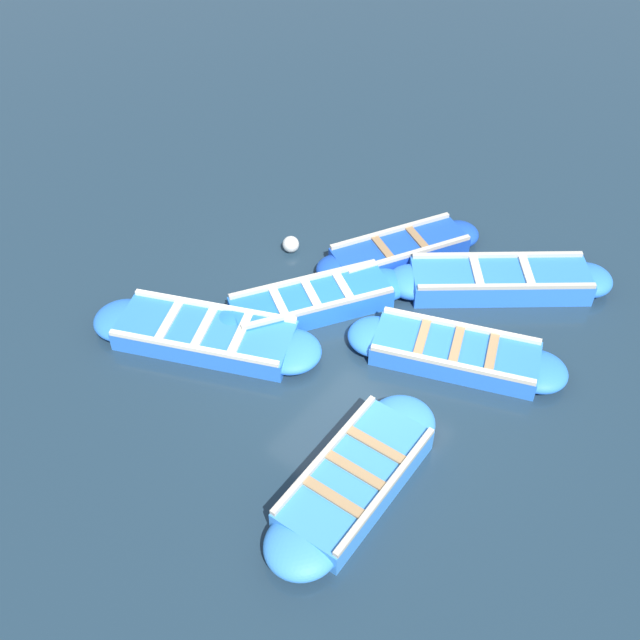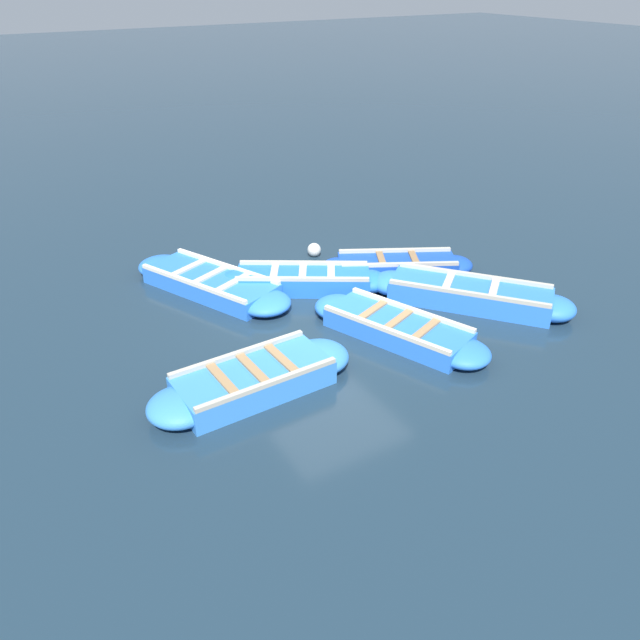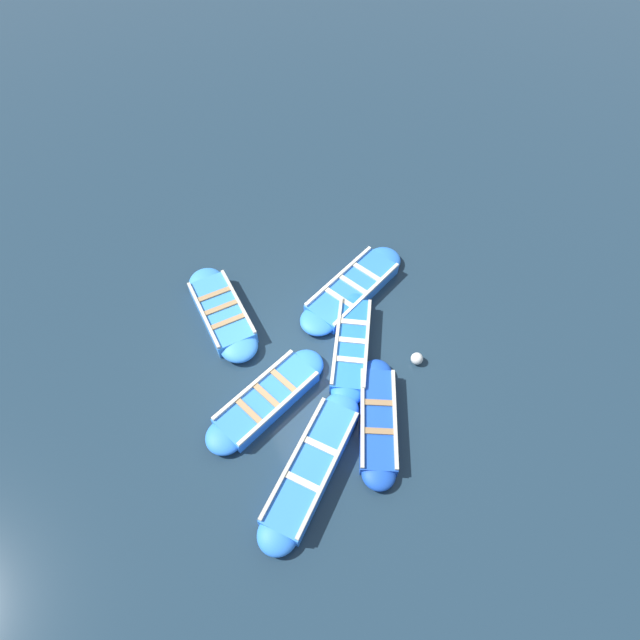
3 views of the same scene
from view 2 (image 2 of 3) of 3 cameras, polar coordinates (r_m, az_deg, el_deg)
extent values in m
plane|color=#1C303F|center=(11.46, 1.02, 0.45)|extent=(120.00, 120.00, 0.00)
cube|color=blue|center=(12.07, 13.52, 2.23)|extent=(2.57, 2.86, 0.40)
ellipsoid|color=blue|center=(12.05, 20.47, 1.03)|extent=(1.17, 1.17, 0.40)
ellipsoid|color=blue|center=(12.27, 6.69, 3.37)|extent=(1.17, 1.17, 0.40)
cube|color=#B2AD9E|center=(12.33, 13.92, 4.00)|extent=(1.90, 2.30, 0.07)
cube|color=#B2AD9E|center=(11.60, 13.37, 2.39)|extent=(1.90, 2.30, 0.07)
cube|color=beige|center=(11.95, 15.63, 2.82)|extent=(0.69, 0.60, 0.04)
cube|color=beige|center=(12.01, 11.67, 3.49)|extent=(0.69, 0.60, 0.04)
cube|color=blue|center=(12.32, -1.58, 3.60)|extent=(2.65, 2.06, 0.37)
ellipsoid|color=blue|center=(12.33, 4.50, 3.56)|extent=(1.05, 1.05, 0.37)
ellipsoid|color=blue|center=(12.44, -7.60, 3.61)|extent=(1.05, 1.05, 0.37)
cube|color=#B2AD9E|center=(12.55, -1.52, 5.24)|extent=(2.22, 1.40, 0.07)
cube|color=#B2AD9E|center=(11.89, -1.66, 3.77)|extent=(2.22, 1.40, 0.07)
cube|color=beige|center=(12.22, 1.02, 4.45)|extent=(0.49, 0.69, 0.04)
cube|color=beige|center=(12.23, -1.59, 4.46)|extent=(0.49, 0.69, 0.04)
cube|color=beige|center=(12.26, -4.19, 4.47)|extent=(0.49, 0.69, 0.04)
cube|color=#3884E0|center=(9.43, -6.08, -5.52)|extent=(2.36, 1.13, 0.38)
ellipsoid|color=#3884E0|center=(9.90, -0.14, -3.43)|extent=(1.02, 0.99, 0.38)
ellipsoid|color=#3884E0|center=(9.08, -12.61, -7.73)|extent=(1.02, 0.99, 0.38)
cube|color=#B2AD9E|center=(9.66, -7.47, -3.04)|extent=(2.27, 0.18, 0.07)
cube|color=#B2AD9E|center=(8.95, -4.74, -5.81)|extent=(2.27, 0.18, 0.07)
cube|color=#9E7A51|center=(9.50, -3.52, -3.56)|extent=(0.18, 0.91, 0.04)
cube|color=#9E7A51|center=(9.31, -6.15, -4.45)|extent=(0.18, 0.91, 0.04)
cube|color=#9E7A51|center=(9.15, -8.89, -5.37)|extent=(0.18, 0.91, 0.04)
cube|color=#1947B7|center=(13.06, 7.04, 4.90)|extent=(2.50, 1.83, 0.34)
ellipsoid|color=#1947B7|center=(13.32, 12.18, 4.94)|extent=(1.01, 1.00, 0.34)
ellipsoid|color=#1947B7|center=(12.92, 1.75, 4.83)|extent=(1.01, 1.00, 0.34)
cube|color=#B2AD9E|center=(13.30, 6.86, 6.34)|extent=(2.13, 1.17, 0.07)
cube|color=#B2AD9E|center=(12.66, 7.35, 5.05)|extent=(2.13, 1.17, 0.07)
cube|color=olive|center=(13.05, 8.58, 5.67)|extent=(0.45, 0.68, 0.04)
cube|color=olive|center=(12.93, 5.60, 5.64)|extent=(0.45, 0.68, 0.04)
cube|color=blue|center=(12.43, -9.97, 3.31)|extent=(2.07, 2.95, 0.33)
ellipsoid|color=blue|center=(11.58, -5.05, 1.58)|extent=(1.27, 1.29, 0.33)
ellipsoid|color=blue|center=(13.37, -14.23, 4.78)|extent=(1.27, 1.29, 0.33)
cube|color=silver|center=(12.65, -8.54, 4.92)|extent=(1.18, 2.51, 0.07)
cube|color=silver|center=(12.05, -11.62, 3.32)|extent=(1.18, 2.51, 0.07)
cube|color=beige|center=(11.97, -8.02, 3.40)|extent=(0.89, 0.50, 0.04)
cube|color=beige|center=(12.35, -10.04, 4.08)|extent=(0.89, 0.50, 0.04)
cube|color=beige|center=(12.74, -11.94, 4.71)|extent=(0.89, 0.50, 0.04)
cube|color=blue|center=(10.79, 7.08, -0.81)|extent=(1.79, 2.67, 0.33)
ellipsoid|color=blue|center=(10.32, 13.00, -2.98)|extent=(1.13, 1.14, 0.33)
ellipsoid|color=blue|center=(11.38, 1.73, 1.15)|extent=(1.13, 1.14, 0.33)
cube|color=beige|center=(11.02, 8.32, 0.98)|extent=(0.97, 2.31, 0.07)
cube|color=beige|center=(10.37, 5.91, -0.82)|extent=(0.97, 2.31, 0.07)
cube|color=#9E7A51|center=(10.48, 9.62, -0.85)|extent=(0.82, 0.43, 0.04)
cube|color=#9E7A51|center=(10.70, 7.15, 0.04)|extent=(0.82, 0.43, 0.04)
cube|color=#9E7A51|center=(10.94, 4.78, 0.89)|extent=(0.82, 0.43, 0.04)
sphere|color=silver|center=(13.79, -0.54, 6.44)|extent=(0.30, 0.30, 0.30)
camera|label=1|loc=(5.21, -76.23, 47.61)|focal=42.00mm
camera|label=3|loc=(13.61, 42.26, 45.52)|focal=28.00mm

